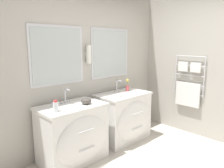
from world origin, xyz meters
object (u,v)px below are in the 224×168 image
Objects in this scene: amenity_bowl at (86,101)px; vanity_left at (74,134)px; toiletry_bottle at (56,106)px; flower_vase at (127,86)px; vanity_right at (124,117)px.

vanity_left is at bearing 163.67° from amenity_bowl.
toiletry_bottle is 0.65× the size of flower_vase.
toiletry_bottle is 1.58m from flower_vase.
amenity_bowl reaches higher than vanity_right.
vanity_left is 6.27× the size of amenity_bowl.
flower_vase reaches higher than amenity_bowl.
amenity_bowl is at bearing -16.33° from vanity_left.
amenity_bowl is at bearing -176.29° from vanity_right.
vanity_left is 4.20× the size of flower_vase.
vanity_right is at bearing 0.00° from vanity_left.
vanity_left is 1.37m from flower_vase.
flower_vase is at bearing 28.52° from vanity_right.
toiletry_bottle is at bearing -177.53° from vanity_right.
toiletry_bottle reaches higher than vanity_right.
vanity_left is at bearing 11.10° from toiletry_bottle.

